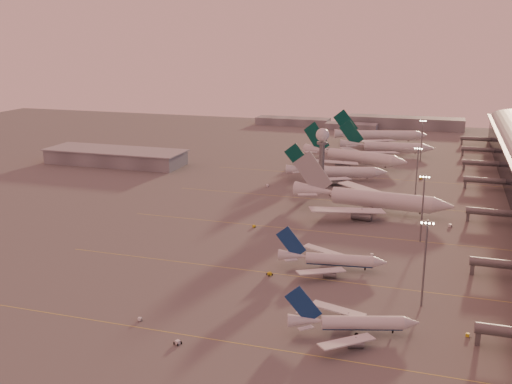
% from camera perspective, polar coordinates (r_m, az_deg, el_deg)
% --- Properties ---
extents(ground, '(700.00, 700.00, 0.00)m').
position_cam_1_polar(ground, '(185.02, -2.95, -8.43)').
color(ground, '#565454').
rests_on(ground, ground).
extents(taxiway_markings, '(180.00, 185.25, 0.02)m').
position_cam_1_polar(taxiway_markings, '(228.98, 9.10, -3.95)').
color(taxiway_markings, '#D5C74B').
rests_on(taxiway_markings, ground).
extents(hangar, '(82.00, 27.00, 8.50)m').
position_cam_1_polar(hangar, '(355.85, -13.23, 3.31)').
color(hangar, slate).
rests_on(hangar, ground).
extents(radar_tower, '(6.40, 6.40, 31.10)m').
position_cam_1_polar(radar_tower, '(289.08, 6.32, 4.37)').
color(radar_tower, slate).
rests_on(radar_tower, ground).
extents(mast_a, '(3.60, 0.56, 25.00)m').
position_cam_1_polar(mast_a, '(169.59, 15.77, -6.21)').
color(mast_a, slate).
rests_on(mast_a, ground).
extents(mast_b, '(3.60, 0.56, 25.00)m').
position_cam_1_polar(mast_b, '(222.01, 15.59, -1.21)').
color(mast_b, slate).
rests_on(mast_b, ground).
extents(mast_c, '(3.60, 0.56, 25.00)m').
position_cam_1_polar(mast_c, '(275.54, 15.07, 1.89)').
color(mast_c, slate).
rests_on(mast_c, ground).
extents(mast_d, '(3.60, 0.56, 25.00)m').
position_cam_1_polar(mast_d, '(363.96, 15.51, 4.92)').
color(mast_d, slate).
rests_on(mast_d, ground).
extents(distant_horizon, '(165.00, 37.50, 9.00)m').
position_cam_1_polar(distant_horizon, '(492.35, 10.81, 6.50)').
color(distant_horizon, slate).
rests_on(distant_horizon, ground).
extents(narrowbody_near, '(32.72, 25.72, 13.15)m').
position_cam_1_polar(narrowbody_near, '(154.89, 9.22, -12.38)').
color(narrowbody_near, silver).
rests_on(narrowbody_near, ground).
extents(narrowbody_mid, '(35.26, 27.97, 13.81)m').
position_cam_1_polar(narrowbody_mid, '(193.53, 7.23, -6.56)').
color(narrowbody_mid, silver).
rests_on(narrowbody_mid, ground).
extents(widebody_white, '(68.68, 54.79, 24.17)m').
position_cam_1_polar(widebody_white, '(257.16, 10.91, -0.96)').
color(widebody_white, silver).
rests_on(widebody_white, ground).
extents(greentail_a, '(51.97, 41.49, 19.18)m').
position_cam_1_polar(greentail_a, '(309.89, 7.69, 1.72)').
color(greentail_a, silver).
rests_on(greentail_a, ground).
extents(greentail_b, '(62.63, 49.86, 23.39)m').
position_cam_1_polar(greentail_b, '(345.53, 9.31, 3.14)').
color(greentail_b, silver).
rests_on(greentail_b, ground).
extents(greentail_c, '(58.39, 46.98, 21.21)m').
position_cam_1_polar(greentail_c, '(381.41, 12.35, 4.03)').
color(greentail_c, silver).
rests_on(greentail_c, ground).
extents(greentail_d, '(62.79, 50.03, 23.36)m').
position_cam_1_polar(greentail_d, '(421.86, 11.79, 5.12)').
color(greentail_d, silver).
rests_on(greentail_d, ground).
extents(gsv_truck_a, '(4.85, 2.29, 1.88)m').
position_cam_1_polar(gsv_truck_a, '(163.08, -10.89, -11.67)').
color(gsv_truck_a, white).
rests_on(gsv_truck_a, ground).
extents(gsv_tug_near, '(3.10, 3.95, 0.99)m').
position_cam_1_polar(gsv_tug_near, '(150.83, -7.47, -14.03)').
color(gsv_tug_near, white).
rests_on(gsv_tug_near, ground).
extents(gsv_catering_a, '(4.57, 2.68, 3.52)m').
position_cam_1_polar(gsv_catering_a, '(161.28, 19.61, -12.31)').
color(gsv_catering_a, yellow).
rests_on(gsv_catering_a, ground).
extents(gsv_tug_mid, '(3.91, 3.76, 0.97)m').
position_cam_1_polar(gsv_tug_mid, '(188.36, 1.31, -7.81)').
color(gsv_tug_mid, yellow).
rests_on(gsv_tug_mid, ground).
extents(gsv_truck_b, '(5.37, 2.11, 2.16)m').
position_cam_1_polar(gsv_truck_b, '(206.95, 11.10, -5.79)').
color(gsv_truck_b, white).
rests_on(gsv_truck_b, ground).
extents(gsv_truck_c, '(4.72, 4.99, 2.04)m').
position_cam_1_polar(gsv_truck_c, '(233.23, -0.11, -3.14)').
color(gsv_truck_c, yellow).
rests_on(gsv_truck_c, ground).
extents(gsv_catering_b, '(5.91, 4.34, 4.44)m').
position_cam_1_polar(gsv_catering_b, '(245.36, 18.09, -2.69)').
color(gsv_catering_b, white).
rests_on(gsv_catering_b, ground).
extents(gsv_tug_far, '(3.45, 3.54, 0.88)m').
position_cam_1_polar(gsv_tug_far, '(280.14, 7.18, -0.30)').
color(gsv_tug_far, white).
rests_on(gsv_tug_far, ground).
extents(gsv_truck_d, '(2.41, 5.97, 2.38)m').
position_cam_1_polar(gsv_truck_d, '(295.33, 1.12, 0.76)').
color(gsv_truck_d, white).
rests_on(gsv_truck_d, ground).
extents(gsv_tug_hangar, '(3.55, 2.87, 0.88)m').
position_cam_1_polar(gsv_tug_hangar, '(321.05, 15.44, 1.23)').
color(gsv_tug_hangar, yellow).
rests_on(gsv_tug_hangar, ground).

